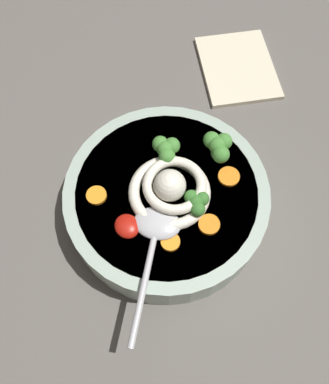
# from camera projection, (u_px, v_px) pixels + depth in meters

# --- Properties ---
(table_slab) EXTENTS (1.18, 1.18, 0.04)m
(table_slab) POSITION_uv_depth(u_px,v_px,m) (169.00, 217.00, 0.61)
(table_slab) COLOR #5B5651
(table_slab) RESTS_ON ground
(soup_bowl) EXTENTS (0.28, 0.28, 0.06)m
(soup_bowl) POSITION_uv_depth(u_px,v_px,m) (164.00, 201.00, 0.57)
(soup_bowl) COLOR #9EB2A3
(soup_bowl) RESTS_ON table_slab
(noodle_pile) EXTENTS (0.12, 0.12, 0.05)m
(noodle_pile) POSITION_uv_depth(u_px,v_px,m) (173.00, 189.00, 0.53)
(noodle_pile) COLOR silver
(noodle_pile) RESTS_ON soup_bowl
(soup_spoon) EXTENTS (0.14, 0.15, 0.02)m
(soup_spoon) POSITION_uv_depth(u_px,v_px,m) (155.00, 234.00, 0.51)
(soup_spoon) COLOR #B7B7BC
(soup_spoon) RESTS_ON soup_bowl
(chili_sauce_dollop) EXTENTS (0.03, 0.03, 0.02)m
(chili_sauce_dollop) POSITION_uv_depth(u_px,v_px,m) (127.00, 226.00, 0.51)
(chili_sauce_dollop) COLOR #B2190F
(chili_sauce_dollop) RESTS_ON soup_bowl
(broccoli_floret_beside_noodles) EXTENTS (0.04, 0.04, 0.03)m
(broccoli_floret_beside_noodles) POSITION_uv_depth(u_px,v_px,m) (166.00, 149.00, 0.54)
(broccoli_floret_beside_noodles) COLOR #7A9E60
(broccoli_floret_beside_noodles) RESTS_ON soup_bowl
(broccoli_floret_far) EXTENTS (0.05, 0.04, 0.04)m
(broccoli_floret_far) POSITION_uv_depth(u_px,v_px,m) (218.00, 145.00, 0.55)
(broccoli_floret_far) COLOR #7A9E60
(broccoli_floret_far) RESTS_ON soup_bowl
(broccoli_floret_rear) EXTENTS (0.04, 0.03, 0.03)m
(broccoli_floret_rear) POSITION_uv_depth(u_px,v_px,m) (197.00, 202.00, 0.51)
(broccoli_floret_rear) COLOR #7A9E60
(broccoli_floret_rear) RESTS_ON soup_bowl
(carrot_slice_center) EXTENTS (0.03, 0.03, 0.00)m
(carrot_slice_center) POSITION_uv_depth(u_px,v_px,m) (96.00, 195.00, 0.54)
(carrot_slice_center) COLOR orange
(carrot_slice_center) RESTS_ON soup_bowl
(carrot_slice_right) EXTENTS (0.03, 0.03, 0.00)m
(carrot_slice_right) POSITION_uv_depth(u_px,v_px,m) (229.00, 177.00, 0.55)
(carrot_slice_right) COLOR orange
(carrot_slice_right) RESTS_ON soup_bowl
(carrot_slice_near_spoon) EXTENTS (0.02, 0.02, 0.01)m
(carrot_slice_near_spoon) POSITION_uv_depth(u_px,v_px,m) (170.00, 242.00, 0.51)
(carrot_slice_near_spoon) COLOR orange
(carrot_slice_near_spoon) RESTS_ON soup_bowl
(carrot_slice_front) EXTENTS (0.03, 0.03, 0.01)m
(carrot_slice_front) POSITION_uv_depth(u_px,v_px,m) (209.00, 225.00, 0.52)
(carrot_slice_front) COLOR orange
(carrot_slice_front) RESTS_ON soup_bowl
(folded_napkin) EXTENTS (0.19, 0.18, 0.01)m
(folded_napkin) POSITION_uv_depth(u_px,v_px,m) (238.00, 67.00, 0.71)
(folded_napkin) COLOR beige
(folded_napkin) RESTS_ON table_slab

